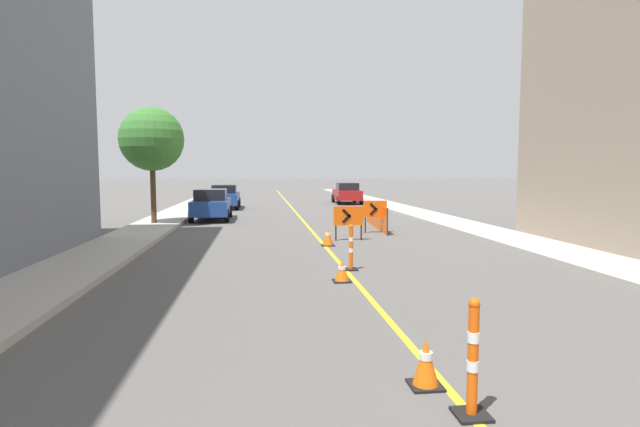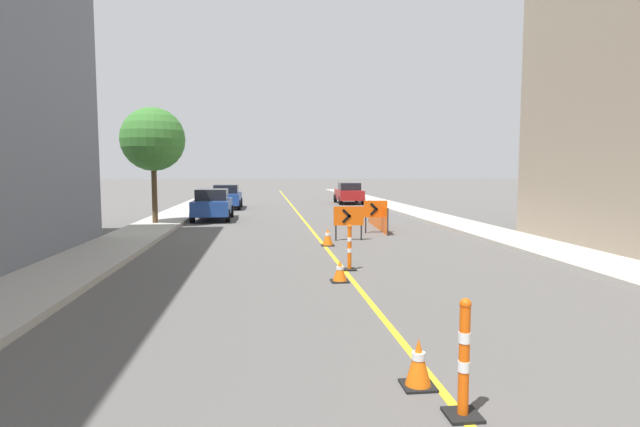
# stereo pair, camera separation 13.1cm
# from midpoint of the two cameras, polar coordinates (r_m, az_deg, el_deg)

# --- Properties ---
(lane_stripe) EXTENTS (0.12, 65.95, 0.01)m
(lane_stripe) POSITION_cam_midpoint_polar(r_m,az_deg,el_deg) (29.67, -2.83, 0.05)
(lane_stripe) COLOR gold
(lane_stripe) RESTS_ON ground_plane
(sidewalk_left) EXTENTS (2.17, 65.95, 0.15)m
(sidewalk_left) POSITION_cam_midpoint_polar(r_m,az_deg,el_deg) (29.97, -16.02, 0.05)
(sidewalk_left) COLOR #ADA89E
(sidewalk_left) RESTS_ON ground_plane
(sidewalk_right) EXTENTS (2.17, 65.95, 0.15)m
(sidewalk_right) POSITION_cam_midpoint_polar(r_m,az_deg,el_deg) (30.91, 9.94, 0.31)
(sidewalk_right) COLOR #ADA89E
(sidewalk_right) RESTS_ON ground_plane
(traffic_cone_second) EXTENTS (0.38, 0.38, 0.59)m
(traffic_cone_second) POSITION_cam_midpoint_polar(r_m,az_deg,el_deg) (6.24, 11.38, -16.38)
(traffic_cone_second) COLOR black
(traffic_cone_second) RESTS_ON ground_plane
(traffic_cone_third) EXTENTS (0.41, 0.41, 0.49)m
(traffic_cone_third) POSITION_cam_midpoint_polar(r_m,az_deg,el_deg) (11.50, 2.19, -6.61)
(traffic_cone_third) COLOR black
(traffic_cone_third) RESTS_ON ground_plane
(traffic_cone_fourth) EXTENTS (0.44, 0.44, 0.61)m
(traffic_cone_fourth) POSITION_cam_midpoint_polar(r_m,az_deg,el_deg) (16.88, 0.70, -2.69)
(traffic_cone_fourth) COLOR black
(traffic_cone_fourth) RESTS_ON ground_plane
(delineator_post_front) EXTENTS (0.35, 0.35, 1.26)m
(delineator_post_front) POSITION_cam_midpoint_polar(r_m,az_deg,el_deg) (5.58, 16.39, -16.30)
(delineator_post_front) COLOR black
(delineator_post_front) RESTS_ON ground_plane
(delineator_post_rear) EXTENTS (0.33, 0.33, 1.18)m
(delineator_post_rear) POSITION_cam_midpoint_polar(r_m,az_deg,el_deg) (12.77, 3.27, -4.24)
(delineator_post_rear) COLOR black
(delineator_post_rear) RESTS_ON ground_plane
(arrow_barricade_primary) EXTENTS (1.10, 0.08, 1.24)m
(arrow_barricade_primary) POSITION_cam_midpoint_polar(r_m,az_deg,el_deg) (18.10, 3.08, -0.41)
(arrow_barricade_primary) COLOR #EF560C
(arrow_barricade_primary) RESTS_ON ground_plane
(arrow_barricade_secondary) EXTENTS (0.95, 0.14, 1.32)m
(arrow_barricade_secondary) POSITION_cam_midpoint_polar(r_m,az_deg,el_deg) (20.36, 6.13, 0.35)
(arrow_barricade_secondary) COLOR #EF560C
(arrow_barricade_secondary) RESTS_ON ground_plane
(safety_mesh_fence) EXTENTS (0.39, 5.10, 1.08)m
(safety_mesh_fence) POSITION_cam_midpoint_polar(r_m,az_deg,el_deg) (22.05, 6.32, -0.28)
(safety_mesh_fence) COLOR #EF560C
(safety_mesh_fence) RESTS_ON ground_plane
(parked_car_curb_near) EXTENTS (1.94, 4.32, 1.59)m
(parked_car_curb_near) POSITION_cam_midpoint_polar(r_m,az_deg,el_deg) (26.15, -12.46, 1.02)
(parked_car_curb_near) COLOR navy
(parked_car_curb_near) RESTS_ON ground_plane
(parked_car_curb_mid) EXTENTS (1.93, 4.31, 1.59)m
(parked_car_curb_mid) POSITION_cam_midpoint_polar(r_m,az_deg,el_deg) (33.69, -10.93, 1.91)
(parked_car_curb_mid) COLOR navy
(parked_car_curb_mid) RESTS_ON ground_plane
(parked_car_curb_far) EXTENTS (1.96, 4.36, 1.59)m
(parked_car_curb_far) POSITION_cam_midpoint_polar(r_m,az_deg,el_deg) (38.23, 3.00, 2.35)
(parked_car_curb_far) COLOR maroon
(parked_car_curb_far) RESTS_ON ground_plane
(street_tree_left_near) EXTENTS (2.86, 2.86, 5.22)m
(street_tree_left_near) POSITION_cam_midpoint_polar(r_m,az_deg,el_deg) (23.91, -18.83, 8.01)
(street_tree_left_near) COLOR #4C3823
(street_tree_left_near) RESTS_ON sidewalk_left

